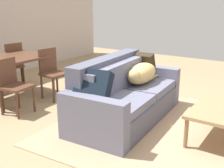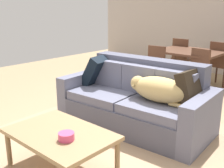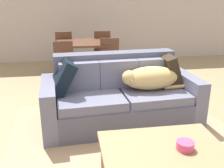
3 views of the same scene
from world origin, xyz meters
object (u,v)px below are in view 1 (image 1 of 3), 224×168
dining_table (11,61)px  dining_chair_near_left (13,83)px  coffee_table (224,112)px  dining_chair_near_right (52,71)px  couch (124,96)px  dog_on_left_cushion (141,74)px  dining_chair_far_right (12,63)px  throw_pillow_by_right_arm (142,65)px  throw_pillow_by_left_arm (92,88)px

dining_table → dining_chair_near_left: size_ratio=1.40×
coffee_table → dining_table: dining_table is taller
dining_chair_near_left → dining_chair_near_right: dining_chair_near_right is taller
couch → dog_on_left_cushion: size_ratio=2.31×
dining_chair_near_right → dining_chair_far_right: (-0.01, 1.09, -0.00)m
dining_chair_near_right → dog_on_left_cushion: bearing=-71.9°
dining_table → dining_chair_near_left: bearing=-126.5°
throw_pillow_by_right_arm → dining_table: size_ratio=0.36×
coffee_table → throw_pillow_by_left_arm: bearing=121.8°
throw_pillow_by_left_arm → dining_chair_far_right: 2.77m
dog_on_left_cushion → dining_chair_far_right: 2.74m
coffee_table → throw_pillow_by_right_arm: bearing=67.4°
coffee_table → couch: bearing=94.8°
throw_pillow_by_right_arm → dining_chair_near_right: (-0.64, 1.45, -0.16)m
throw_pillow_by_right_arm → dining_chair_near_left: throw_pillow_by_right_arm is taller
throw_pillow_by_left_arm → dining_chair_near_left: throw_pillow_by_left_arm is taller
throw_pillow_by_left_arm → dining_chair_near_right: (0.84, 1.55, -0.16)m
dog_on_left_cushion → dining_table: 2.31m
couch → dining_table: bearing=94.6°
dining_chair_near_left → dining_chair_near_right: (0.85, 0.02, 0.02)m
coffee_table → dining_chair_near_left: (-0.87, 2.91, 0.10)m
dining_chair_near_right → dining_chair_far_right: 1.09m
throw_pillow_by_right_arm → dining_chair_near_right: bearing=113.8°
throw_pillow_by_right_arm → coffee_table: 1.63m
dining_chair_near_right → dining_chair_far_right: dining_chair_far_right is taller
throw_pillow_by_left_arm → dining_table: size_ratio=0.37×
coffee_table → dining_chair_near_left: 3.04m
dog_on_left_cushion → dining_chair_near_left: size_ratio=1.06×
dining_chair_near_left → dining_chair_near_right: size_ratio=0.96×
dining_table → couch: bearing=-81.5°
coffee_table → dining_chair_far_right: dining_chair_far_right is taller
throw_pillow_by_right_arm → dining_chair_far_right: size_ratio=0.47×
throw_pillow_by_left_arm → dining_chair_far_right: (0.82, 2.64, -0.16)m
couch → dining_chair_far_right: 2.65m
couch → dining_chair_near_right: size_ratio=2.35×
dining_chair_near_left → throw_pillow_by_right_arm: bearing=-49.5°
dining_table → dining_chair_near_right: (0.41, -0.57, -0.18)m
coffee_table → dining_chair_far_right: (-0.03, 4.02, 0.12)m
dining_chair_far_right → dining_chair_near_left: bearing=58.6°
throw_pillow_by_left_arm → throw_pillow_by_right_arm: throw_pillow_by_left_arm is taller
throw_pillow_by_right_arm → coffee_table: bearing=-112.6°
dog_on_left_cushion → throw_pillow_by_left_arm: bearing=172.2°
couch → dining_chair_near_left: 1.71m
throw_pillow_by_left_arm → dog_on_left_cushion: bearing=-3.9°
coffee_table → dining_chair_near_right: 2.94m
throw_pillow_by_right_arm → dining_chair_far_right: 2.63m
throw_pillow_by_left_arm → dining_chair_far_right: size_ratio=0.49×
dining_chair_far_right → throw_pillow_by_right_arm: bearing=110.0°
dog_on_left_cushion → dining_chair_near_right: bearing=96.3°
dining_table → dining_chair_far_right: bearing=52.6°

